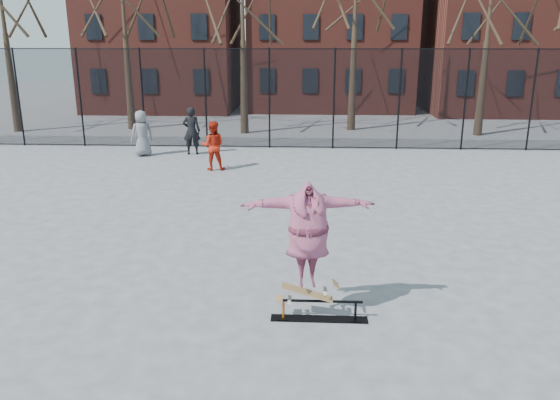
# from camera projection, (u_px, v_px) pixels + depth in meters

# --- Properties ---
(ground) EXTENTS (100.00, 100.00, 0.00)m
(ground) POSITION_uv_depth(u_px,v_px,m) (296.00, 282.00, 10.05)
(ground) COLOR #5C5C60
(skate_rail) EXTENTS (1.54, 0.24, 0.34)m
(skate_rail) POSITION_uv_depth(u_px,v_px,m) (319.00, 312.00, 8.67)
(skate_rail) COLOR black
(skate_rail) RESTS_ON ground
(skateboard) EXTENTS (0.90, 0.21, 0.11)m
(skateboard) POSITION_uv_depth(u_px,v_px,m) (307.00, 297.00, 8.61)
(skateboard) COLOR olive
(skateboard) RESTS_ON skate_rail
(skater) EXTENTS (2.11, 0.80, 1.67)m
(skater) POSITION_uv_depth(u_px,v_px,m) (308.00, 244.00, 8.36)
(skater) COLOR #6D3687
(skater) RESTS_ON skateboard
(bystander_grey) EXTENTS (1.02, 0.94, 1.74)m
(bystander_grey) POSITION_uv_depth(u_px,v_px,m) (142.00, 133.00, 20.77)
(bystander_grey) COLOR slate
(bystander_grey) RESTS_ON ground
(bystander_black) EXTENTS (0.70, 0.49, 1.84)m
(bystander_black) POSITION_uv_depth(u_px,v_px,m) (192.00, 131.00, 21.05)
(bystander_black) COLOR black
(bystander_black) RESTS_ON ground
(bystander_red) EXTENTS (0.85, 0.69, 1.67)m
(bystander_red) POSITION_uv_depth(u_px,v_px,m) (213.00, 146.00, 18.54)
(bystander_red) COLOR #B62110
(bystander_red) RESTS_ON ground
(fence) EXTENTS (34.03, 0.07, 4.00)m
(fence) POSITION_uv_depth(u_px,v_px,m) (304.00, 98.00, 21.92)
(fence) COLOR black
(fence) RESTS_ON ground
(rowhouses) EXTENTS (29.00, 7.00, 13.00)m
(rowhouses) POSITION_uv_depth(u_px,v_px,m) (319.00, 10.00, 33.21)
(rowhouses) COLOR #5C251E
(rowhouses) RESTS_ON ground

